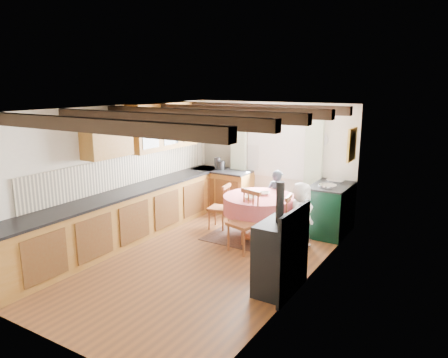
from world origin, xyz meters
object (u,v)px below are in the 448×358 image
Objects in this scene: cast_iron_stove at (279,238)px; chair_near at (243,222)px; chair_right at (297,222)px; child_right at (301,215)px; cup at (249,195)px; dining_table at (259,217)px; aga_range at (330,209)px; chair_left at (219,206)px; child_far at (277,199)px.

chair_near is at bearing 137.68° from cast_iron_stove.
child_right is (0.05, 0.04, 0.12)m from chair_right.
child_right is 0.98m from cup.
dining_table is 1.25× the size of aga_range.
cast_iron_stove is (2.03, -1.74, 0.32)m from chair_left.
chair_right is 0.97m from cup.
aga_range reaches higher than cup.
cup reaches higher than dining_table.
child_far is 0.93m from cup.
dining_table is 0.77m from chair_right.
cast_iron_stove is (0.11, -2.59, 0.28)m from aga_range.
chair_near is at bearing 42.62° from chair_left.
cup is (-0.88, -0.10, 0.38)m from chair_right.
child_right is at bearing 101.24° from cast_iron_stove.
cast_iron_stove is at bearing -176.27° from chair_right.
chair_left is 2.10m from aga_range.
chair_near is at bearing -85.21° from dining_table.
child_right is at bearing -62.54° from chair_right.
child_right is at bearing 144.96° from child_far.
chair_left is 0.90m from cup.
child_far reaches higher than chair_near.
dining_table is 11.87× the size of cup.
child_far is (-0.99, -0.20, 0.10)m from aga_range.
dining_table is 0.72m from chair_near.
chair_near is 1.88m from aga_range.
chair_near reaches higher than aga_range.
aga_range is at bearing -159.88° from child_far.
cup is at bearing -136.64° from aga_range.
dining_table is 2.07m from cast_iron_stove.
cup is (-0.12, -0.18, 0.45)m from dining_table.
cast_iron_stove reaches higher than chair_right.
aga_range is at bearing 105.01° from chair_left.
chair_left is at bearing -156.19° from aga_range.
aga_range is 9.48× the size of cup.
cast_iron_stove is 2.64m from child_far.
chair_right is at bearing 6.72° from cup.
aga_range is 1.62m from cup.
dining_table is 1.26× the size of chair_near.
child_right is (0.75, 0.66, 0.06)m from chair_near.
cup is at bearing 129.78° from cast_iron_stove.
cast_iron_stove is at bearing -27.30° from chair_near.
cast_iron_stove is (1.14, -1.69, 0.37)m from dining_table.
child_far reaches higher than dining_table.
child_far is (0.93, 0.64, 0.13)m from chair_left.
cast_iron_stove reaches higher than chair_near.
child_far is 10.47× the size of cup.
chair_left is 1.66m from chair_right.
chair_right is 8.29× the size of cup.
child_far is at bearing 87.10° from dining_table.
child_far is at bearing 114.83° from cast_iron_stove.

